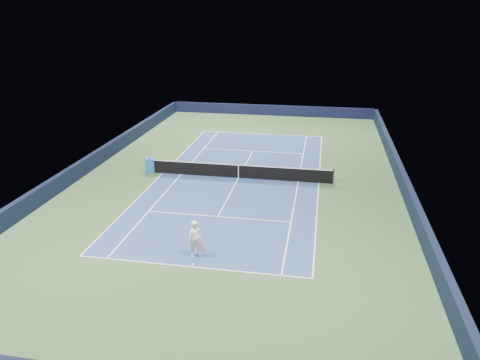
# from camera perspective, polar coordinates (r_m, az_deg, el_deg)

# --- Properties ---
(ground) EXTENTS (40.00, 40.00, 0.00)m
(ground) POSITION_cam_1_polar(r_m,az_deg,el_deg) (32.26, -0.19, 0.25)
(ground) COLOR #304D2A
(ground) RESTS_ON ground
(wall_far) EXTENTS (22.00, 0.35, 1.10)m
(wall_far) POSITION_cam_1_polar(r_m,az_deg,el_deg) (51.00, 3.90, 8.48)
(wall_far) COLOR black
(wall_far) RESTS_ON ground
(wall_right) EXTENTS (0.35, 40.00, 1.10)m
(wall_right) POSITION_cam_1_polar(r_m,az_deg,el_deg) (32.05, 19.21, -0.04)
(wall_right) COLOR black
(wall_right) RESTS_ON ground
(wall_left) EXTENTS (0.35, 40.00, 1.10)m
(wall_left) POSITION_cam_1_polar(r_m,az_deg,el_deg) (35.57, -17.62, 2.15)
(wall_left) COLOR black
(wall_left) RESTS_ON ground
(court_surface) EXTENTS (10.97, 23.77, 0.01)m
(court_surface) POSITION_cam_1_polar(r_m,az_deg,el_deg) (32.26, -0.19, 0.26)
(court_surface) COLOR navy
(court_surface) RESTS_ON ground
(baseline_far) EXTENTS (10.97, 0.08, 0.00)m
(baseline_far) POSITION_cam_1_polar(r_m,az_deg,el_deg) (43.46, 2.67, 5.63)
(baseline_far) COLOR white
(baseline_far) RESTS_ON ground
(baseline_near) EXTENTS (10.97, 0.08, 0.00)m
(baseline_near) POSITION_cam_1_polar(r_m,az_deg,el_deg) (21.79, -5.95, -10.48)
(baseline_near) COLOR white
(baseline_near) RESTS_ON ground
(sideline_doubles_right) EXTENTS (0.08, 23.77, 0.00)m
(sideline_doubles_right) POSITION_cam_1_polar(r_m,az_deg,el_deg) (31.79, 9.58, -0.35)
(sideline_doubles_right) COLOR white
(sideline_doubles_right) RESTS_ON ground
(sideline_doubles_left) EXTENTS (0.08, 23.77, 0.00)m
(sideline_doubles_left) POSITION_cam_1_polar(r_m,az_deg,el_deg) (33.63, -9.42, 0.84)
(sideline_doubles_left) COLOR white
(sideline_doubles_left) RESTS_ON ground
(sideline_singles_right) EXTENTS (0.08, 23.77, 0.00)m
(sideline_singles_right) POSITION_cam_1_polar(r_m,az_deg,el_deg) (31.82, 7.12, -0.19)
(sideline_singles_right) COLOR white
(sideline_singles_right) RESTS_ON ground
(sideline_singles_left) EXTENTS (0.08, 23.77, 0.00)m
(sideline_singles_left) POSITION_cam_1_polar(r_m,az_deg,el_deg) (33.21, -7.19, 0.71)
(sideline_singles_left) COLOR white
(sideline_singles_left) RESTS_ON ground
(service_line_far) EXTENTS (8.23, 0.08, 0.00)m
(service_line_far) POSITION_cam_1_polar(r_m,az_deg,el_deg) (38.24, 1.55, 3.55)
(service_line_far) COLOR white
(service_line_far) RESTS_ON ground
(service_line_near) EXTENTS (8.23, 0.08, 0.00)m
(service_line_near) POSITION_cam_1_polar(r_m,az_deg,el_deg) (26.47, -2.70, -4.47)
(service_line_near) COLOR white
(service_line_near) RESTS_ON ground
(center_service_line) EXTENTS (0.08, 12.80, 0.00)m
(center_service_line) POSITION_cam_1_polar(r_m,az_deg,el_deg) (32.26, -0.19, 0.27)
(center_service_line) COLOR white
(center_service_line) RESTS_ON ground
(center_mark_far) EXTENTS (0.08, 0.30, 0.00)m
(center_mark_far) POSITION_cam_1_polar(r_m,az_deg,el_deg) (43.32, 2.64, 5.58)
(center_mark_far) COLOR white
(center_mark_far) RESTS_ON ground
(center_mark_near) EXTENTS (0.08, 0.30, 0.00)m
(center_mark_near) POSITION_cam_1_polar(r_m,az_deg,el_deg) (21.92, -5.84, -10.28)
(center_mark_near) COLOR white
(center_mark_near) RESTS_ON ground
(tennis_net) EXTENTS (12.90, 0.10, 1.07)m
(tennis_net) POSITION_cam_1_polar(r_m,az_deg,el_deg) (32.09, -0.19, 1.10)
(tennis_net) COLOR black
(tennis_net) RESTS_ON ground
(sponsor_cube) EXTENTS (0.67, 0.62, 1.00)m
(sponsor_cube) POSITION_cam_1_polar(r_m,az_deg,el_deg) (33.92, -10.83, 1.81)
(sponsor_cube) COLOR blue
(sponsor_cube) RESTS_ON ground
(tennis_player) EXTENTS (0.87, 1.37, 2.77)m
(tennis_player) POSITION_cam_1_polar(r_m,az_deg,el_deg) (22.18, -5.43, -7.19)
(tennis_player) COLOR white
(tennis_player) RESTS_ON ground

